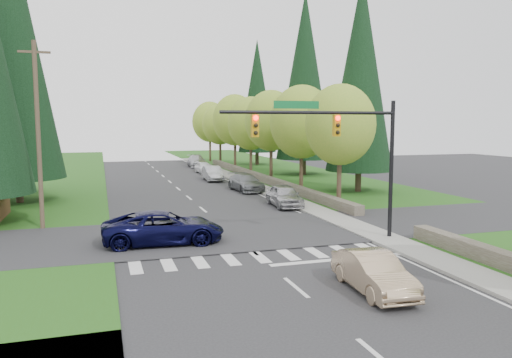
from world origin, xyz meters
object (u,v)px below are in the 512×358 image
suv_navy (164,228)px  parked_car_c (213,173)px  parked_car_a (284,196)px  sedan_champagne (373,272)px  parked_car_b (246,183)px  parked_car_d (204,167)px  parked_car_e (197,161)px

suv_navy → parked_car_c: suv_navy is taller
parked_car_a → sedan_champagne: bearing=-97.1°
parked_car_b → parked_car_d: size_ratio=1.27×
parked_car_e → parked_car_d: bearing=-92.0°
parked_car_e → parked_car_a: bearing=-87.1°
parked_car_d → parked_car_e: (0.67, 8.06, 0.10)m
parked_car_d → parked_car_e: bearing=83.3°
parked_car_a → parked_car_c: (-1.40, 16.56, -0.03)m
parked_car_a → parked_car_c: parked_car_a is taller
parked_car_e → parked_car_c: bearing=-92.1°
suv_navy → parked_car_a: size_ratio=1.28×
parked_car_b → parked_car_e: (0.28, 23.97, 0.05)m
parked_car_c → parked_car_b: bearing=-80.8°
parked_car_b → parked_car_c: size_ratio=1.11×
parked_car_c → parked_car_d: size_ratio=1.14×
parked_car_b → parked_car_d: 15.91m
parked_car_d → parked_car_a: bearing=-90.2°
parked_car_a → parked_car_e: bearing=93.6°
parked_car_a → parked_car_b: 8.34m
sedan_champagne → suv_navy: size_ratio=0.72×
sedan_champagne → parked_car_a: size_ratio=0.92×
suv_navy → parked_car_e: size_ratio=1.09×
sedan_champagne → parked_car_e: parked_car_e is taller
parked_car_a → parked_car_b: parked_car_a is taller
parked_car_c → parked_car_e: size_ratio=0.84×
suv_navy → parked_car_e: 41.64m
sedan_champagne → suv_navy: suv_navy is taller
parked_car_a → parked_car_e: parked_car_e is taller
suv_navy → parked_car_a: 12.43m
parked_car_a → parked_car_c: bearing=98.4°
parked_car_c → parked_car_e: (1.35, 15.74, 0.03)m
parked_car_b → sedan_champagne: bearing=-100.6°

